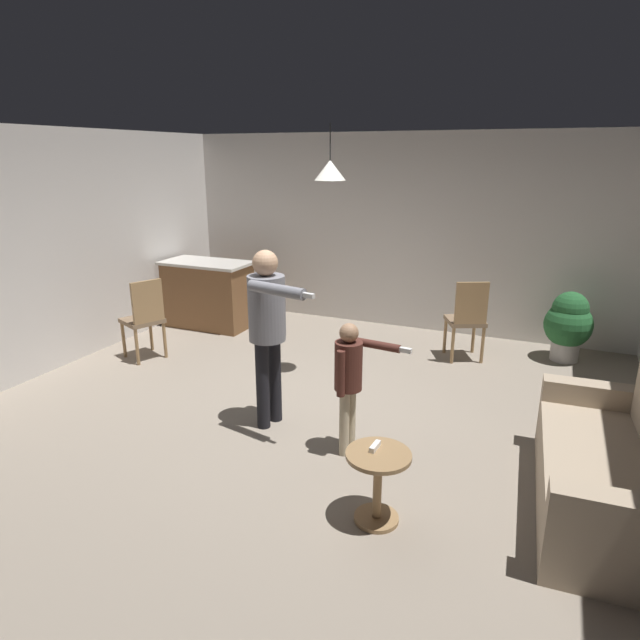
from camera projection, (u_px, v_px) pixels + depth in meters
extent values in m
plane|color=gray|center=(301.00, 416.00, 5.16)|extent=(7.68, 7.68, 0.00)
cube|color=silver|center=(397.00, 232.00, 7.57)|extent=(6.40, 0.10, 2.70)
cube|color=silver|center=(39.00, 253.00, 5.98)|extent=(0.10, 6.40, 2.70)
cube|color=tan|center=(605.00, 483.00, 3.74)|extent=(0.92, 1.48, 0.45)
cube|color=tan|center=(625.00, 548.00, 2.99)|extent=(0.86, 0.22, 0.63)
cube|color=tan|center=(594.00, 419.00, 4.44)|extent=(0.86, 0.22, 0.63)
cylinder|color=#99754C|center=(633.00, 458.00, 4.41)|extent=(0.05, 0.05, 0.06)
cylinder|color=#99754C|center=(555.00, 574.00, 3.19)|extent=(0.05, 0.05, 0.06)
cylinder|color=#99754C|center=(548.00, 444.00, 4.62)|extent=(0.05, 0.05, 0.06)
cube|color=brown|center=(208.00, 295.00, 7.76)|extent=(1.20, 0.60, 0.91)
cube|color=beige|center=(206.00, 263.00, 7.62)|extent=(1.26, 0.66, 0.04)
cylinder|color=#99754C|center=(379.00, 455.00, 3.56)|extent=(0.44, 0.44, 0.03)
cylinder|color=#99754C|center=(377.00, 489.00, 3.63)|extent=(0.06, 0.06, 0.49)
cylinder|color=#99754C|center=(376.00, 518.00, 3.70)|extent=(0.31, 0.31, 0.03)
cylinder|color=black|center=(275.00, 379.00, 4.99)|extent=(0.12, 0.12, 0.82)
cylinder|color=black|center=(263.00, 385.00, 4.85)|extent=(0.12, 0.12, 0.82)
cylinder|color=slate|center=(267.00, 308.00, 4.71)|extent=(0.33, 0.33, 0.58)
sphere|color=tan|center=(265.00, 263.00, 4.59)|extent=(0.22, 0.22, 0.22)
cylinder|color=slate|center=(280.00, 307.00, 4.87)|extent=(0.10, 0.10, 0.55)
cylinder|color=slate|center=(276.00, 290.00, 4.34)|extent=(0.56, 0.21, 0.10)
cube|color=white|center=(307.00, 295.00, 4.17)|extent=(0.13, 0.06, 0.04)
cylinder|color=tan|center=(351.00, 417.00, 4.53)|extent=(0.08, 0.08, 0.57)
cylinder|color=tan|center=(344.00, 423.00, 4.43)|extent=(0.08, 0.08, 0.57)
cylinder|color=#4C261E|center=(348.00, 366.00, 4.34)|extent=(0.23, 0.23, 0.41)
sphere|color=#9E7556|center=(349.00, 333.00, 4.26)|extent=(0.16, 0.16, 0.16)
cylinder|color=#4C261E|center=(377.00, 345.00, 4.31)|extent=(0.39, 0.11, 0.07)
cube|color=white|center=(403.00, 350.00, 4.20)|extent=(0.13, 0.05, 0.04)
cylinder|color=#4C261E|center=(341.00, 374.00, 4.24)|extent=(0.07, 0.07, 0.38)
cylinder|color=#99754C|center=(453.00, 346.00, 6.41)|extent=(0.04, 0.04, 0.45)
cylinder|color=#99754C|center=(483.00, 345.00, 6.42)|extent=(0.04, 0.04, 0.45)
cylinder|color=#99754C|center=(445.00, 336.00, 6.76)|extent=(0.04, 0.04, 0.45)
cylinder|color=#99754C|center=(473.00, 335.00, 6.77)|extent=(0.04, 0.04, 0.45)
cube|color=#7F664C|center=(465.00, 321.00, 6.52)|extent=(0.56, 0.56, 0.05)
cube|color=#99754C|center=(471.00, 303.00, 6.25)|extent=(0.36, 0.20, 0.50)
cylinder|color=#99754C|center=(137.00, 347.00, 6.36)|extent=(0.04, 0.04, 0.45)
cylinder|color=#99754C|center=(165.00, 340.00, 6.60)|extent=(0.04, 0.04, 0.45)
cylinder|color=#99754C|center=(124.00, 340.00, 6.61)|extent=(0.04, 0.04, 0.45)
cylinder|color=#99754C|center=(151.00, 333.00, 6.85)|extent=(0.04, 0.04, 0.45)
cube|color=#7F664C|center=(142.00, 320.00, 6.53)|extent=(0.55, 0.55, 0.05)
cube|color=#99754C|center=(147.00, 302.00, 6.32)|extent=(0.18, 0.36, 0.50)
cylinder|color=#B7B2AD|center=(565.00, 350.00, 6.55)|extent=(0.32, 0.32, 0.26)
sphere|color=#235B2D|center=(568.00, 325.00, 6.45)|extent=(0.56, 0.56, 0.56)
sphere|color=#235B2D|center=(570.00, 309.00, 6.40)|extent=(0.42, 0.42, 0.42)
cube|color=white|center=(375.00, 446.00, 3.60)|extent=(0.04, 0.13, 0.04)
cone|color=silver|center=(330.00, 170.00, 5.45)|extent=(0.32, 0.32, 0.20)
cylinder|color=black|center=(330.00, 142.00, 5.37)|extent=(0.01, 0.01, 0.36)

